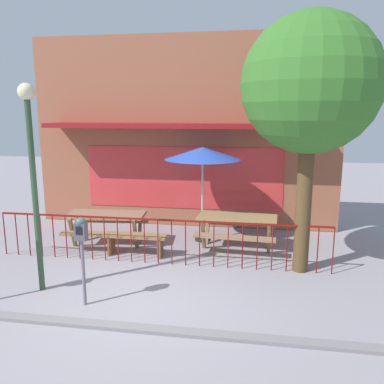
% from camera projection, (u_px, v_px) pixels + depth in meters
% --- Properties ---
extents(ground, '(40.00, 40.00, 0.00)m').
position_uv_depth(ground, '(133.00, 302.00, 6.56)').
color(ground, gray).
extents(pub_storefront, '(8.32, 1.46, 5.13)m').
position_uv_depth(pub_storefront, '(184.00, 133.00, 10.74)').
color(pub_storefront, maroon).
rests_on(pub_storefront, ground).
extents(patio_fence_front, '(7.01, 0.04, 0.97)m').
position_uv_depth(patio_fence_front, '(158.00, 233.00, 8.12)').
color(patio_fence_front, maroon).
rests_on(patio_fence_front, ground).
extents(picnic_table_left, '(1.93, 1.53, 0.79)m').
position_uv_depth(picnic_table_left, '(107.00, 220.00, 9.30)').
color(picnic_table_left, '#976C4F').
rests_on(picnic_table_left, ground).
extents(picnic_table_right, '(1.89, 1.48, 0.79)m').
position_uv_depth(picnic_table_right, '(237.00, 223.00, 9.05)').
color(picnic_table_right, '#9D7B4A').
rests_on(picnic_table_right, ground).
extents(patio_umbrella, '(1.81, 1.81, 2.31)m').
position_uv_depth(patio_umbrella, '(203.00, 154.00, 9.31)').
color(patio_umbrella, black).
rests_on(patio_umbrella, ground).
extents(patio_bench, '(1.40, 0.32, 0.48)m').
position_uv_depth(patio_bench, '(135.00, 240.00, 8.65)').
color(patio_bench, olive).
rests_on(patio_bench, ground).
extents(parking_meter_far, '(0.18, 0.17, 1.49)m').
position_uv_depth(parking_meter_far, '(81.00, 238.00, 6.26)').
color(parking_meter_far, slate).
rests_on(parking_meter_far, ground).
extents(street_tree, '(2.57, 2.57, 4.91)m').
position_uv_depth(street_tree, '(310.00, 86.00, 7.17)').
color(street_tree, brown).
rests_on(street_tree, ground).
extents(street_lamp, '(0.28, 0.28, 3.59)m').
position_uv_depth(street_lamp, '(32.00, 157.00, 6.58)').
color(street_lamp, '#304B2F').
rests_on(street_lamp, ground).
extents(curb_edge, '(11.64, 0.20, 0.11)m').
position_uv_depth(curb_edge, '(116.00, 328.00, 5.78)').
color(curb_edge, gray).
rests_on(curb_edge, ground).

